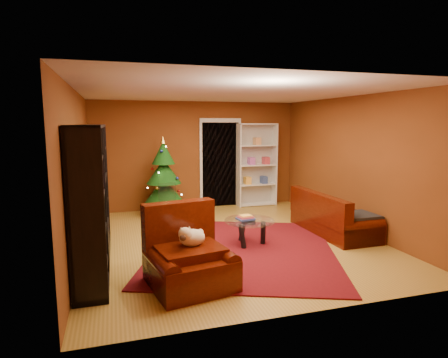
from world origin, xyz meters
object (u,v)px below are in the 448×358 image
object	(u,v)px
rug	(243,249)
gift_box_green	(181,211)
media_unit	(92,197)
dog	(192,238)
acrylic_chair	(171,206)
christmas_tree	(164,177)
sofa	(334,212)
gift_box_teal	(158,209)
white_bookshelf	(257,165)
armchair	(190,255)
coffee_table	(249,232)

from	to	relation	value
rug	gift_box_green	bearing A→B (deg)	103.46
media_unit	dog	distance (m)	1.69
dog	acrylic_chair	bearing A→B (deg)	75.75
dog	media_unit	bearing A→B (deg)	128.19
christmas_tree	sofa	world-z (taller)	christmas_tree
christmas_tree	gift_box_teal	size ratio (longest dim) A/B	5.41
white_bookshelf	sofa	size ratio (longest dim) A/B	1.14
gift_box_teal	armchair	distance (m)	3.86
gift_box_teal	rug	bearing A→B (deg)	-68.32
gift_box_green	sofa	bearing A→B (deg)	-38.66
rug	coffee_table	xyz separation A→B (m)	(0.19, 0.20, 0.22)
white_bookshelf	armchair	distance (m)	5.04
armchair	sofa	distance (m)	3.47
acrylic_chair	armchair	bearing A→B (deg)	-107.85
rug	media_unit	size ratio (longest dim) A/B	1.27
armchair	sofa	xyz separation A→B (m)	(3.10, 1.56, -0.02)
rug	media_unit	bearing A→B (deg)	-179.78
rug	white_bookshelf	xyz separation A→B (m)	(1.47, 3.14, 1.03)
sofa	armchair	bearing A→B (deg)	116.00
media_unit	gift_box_teal	size ratio (longest dim) A/B	8.02
dog	coffee_table	xyz separation A→B (m)	(1.26, 1.28, -0.40)
white_bookshelf	gift_box_teal	bearing A→B (deg)	-170.29
gift_box_teal	sofa	xyz separation A→B (m)	(3.06, -2.29, 0.23)
gift_box_teal	gift_box_green	xyz separation A→B (m)	(0.48, -0.22, -0.04)
rug	sofa	size ratio (longest dim) A/B	1.82
white_bookshelf	armchair	size ratio (longest dim) A/B	1.98
armchair	acrylic_chair	xyz separation A→B (m)	(0.22, 3.11, -0.04)
media_unit	christmas_tree	bearing A→B (deg)	63.30
rug	armchair	distance (m)	1.65
rug	acrylic_chair	world-z (taller)	acrylic_chair
armchair	coffee_table	distance (m)	1.88
gift_box_green	armchair	bearing A→B (deg)	-98.14
media_unit	armchair	world-z (taller)	media_unit
dog	white_bookshelf	bearing A→B (deg)	47.96
christmas_tree	armchair	bearing A→B (deg)	-92.73
gift_box_teal	gift_box_green	world-z (taller)	gift_box_teal
armchair	rug	bearing A→B (deg)	34.68
armchair	dog	bearing A→B (deg)	45.00
coffee_table	acrylic_chair	bearing A→B (deg)	121.51
rug	christmas_tree	world-z (taller)	christmas_tree
gift_box_teal	dog	distance (m)	3.82
christmas_tree	dog	world-z (taller)	christmas_tree
media_unit	white_bookshelf	world-z (taller)	white_bookshelf
coffee_table	acrylic_chair	world-z (taller)	acrylic_chair
gift_box_green	acrylic_chair	distance (m)	0.65
gift_box_teal	coffee_table	bearing A→B (deg)	-63.24
media_unit	gift_box_teal	xyz separation A→B (m)	(1.23, 2.72, -0.86)
rug	gift_box_teal	xyz separation A→B (m)	(-1.08, 2.71, 0.16)
media_unit	acrylic_chair	world-z (taller)	media_unit
gift_box_green	sofa	xyz separation A→B (m)	(2.58, -2.06, 0.27)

